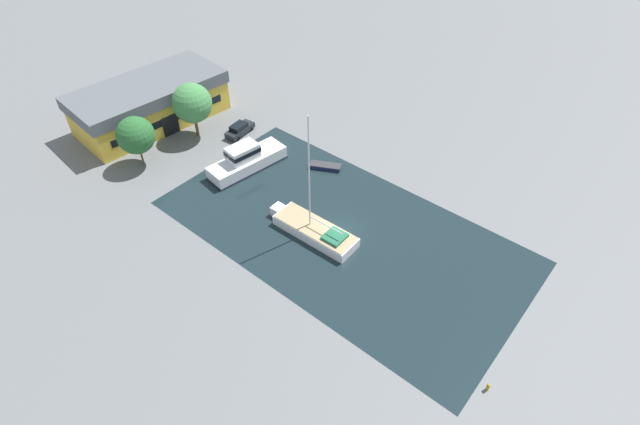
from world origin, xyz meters
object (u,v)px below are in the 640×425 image
object	(u,v)px
warehouse_building	(150,103)
sailboat_moored	(314,230)
parked_car	(240,129)
quay_tree_near_building	(192,103)
small_dinghy	(325,166)
quay_tree_by_water	(136,135)
motor_cruiser	(246,160)

from	to	relation	value
warehouse_building	sailboat_moored	bearing A→B (deg)	-89.71
parked_car	warehouse_building	bearing A→B (deg)	-161.90
warehouse_building	sailboat_moored	size ratio (longest dim) A/B	1.46
warehouse_building	quay_tree_near_building	bearing A→B (deg)	-72.63
quay_tree_near_building	small_dinghy	bearing A→B (deg)	-73.14
quay_tree_by_water	motor_cruiser	world-z (taller)	quay_tree_by_water
small_dinghy	warehouse_building	bearing A→B (deg)	-102.25
parked_car	sailboat_moored	distance (m)	22.04
parked_car	sailboat_moored	bearing A→B (deg)	-29.21
quay_tree_near_building	sailboat_moored	world-z (taller)	sailboat_moored
motor_cruiser	small_dinghy	world-z (taller)	motor_cruiser
quay_tree_near_building	parked_car	xyz separation A→B (m)	(3.88, -4.19, -4.14)
motor_cruiser	warehouse_building	bearing A→B (deg)	10.14
quay_tree_by_water	motor_cruiser	bearing A→B (deg)	-54.29
sailboat_moored	motor_cruiser	world-z (taller)	sailboat_moored
quay_tree_near_building	small_dinghy	world-z (taller)	quay_tree_near_building
motor_cruiser	quay_tree_by_water	bearing A→B (deg)	43.71
sailboat_moored	motor_cruiser	bearing A→B (deg)	74.48
motor_cruiser	quay_tree_near_building	bearing A→B (deg)	2.96
small_dinghy	quay_tree_near_building	bearing A→B (deg)	-100.83
quay_tree_near_building	warehouse_building	bearing A→B (deg)	101.98
parked_car	motor_cruiser	distance (m)	7.98
warehouse_building	quay_tree_near_building	size ratio (longest dim) A/B	2.81
sailboat_moored	small_dinghy	distance (m)	11.92
quay_tree_near_building	small_dinghy	distance (m)	19.39
small_dinghy	parked_car	bearing A→B (deg)	-111.18
warehouse_building	quay_tree_near_building	distance (m)	7.98
quay_tree_near_building	parked_car	world-z (taller)	quay_tree_near_building
quay_tree_by_water	small_dinghy	xyz separation A→B (m)	(14.12, -18.23, -4.01)
motor_cruiser	parked_car	bearing A→B (deg)	-29.15
quay_tree_near_building	sailboat_moored	size ratio (longest dim) A/B	0.52
sailboat_moored	small_dinghy	world-z (taller)	sailboat_moored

